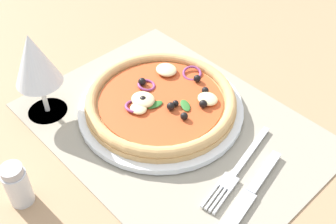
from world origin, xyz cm
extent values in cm
cube|color=#9E7A56|center=(0.00, 0.00, -1.20)|extent=(190.00, 140.00, 2.40)
cube|color=gray|center=(0.00, 0.00, 0.20)|extent=(45.50, 33.74, 0.40)
cylinder|color=white|center=(3.78, -0.89, 0.90)|extent=(26.78, 26.78, 1.00)
cylinder|color=tan|center=(3.78, -0.89, 1.90)|extent=(24.34, 24.34, 1.00)
torus|color=tan|center=(3.78, -0.89, 2.76)|extent=(24.19, 24.19, 1.80)
cylinder|color=#C64C23|center=(3.78, -0.89, 2.55)|extent=(19.96, 19.96, 0.30)
ellipsoid|color=beige|center=(8.29, -6.36, 3.26)|extent=(3.75, 3.37, 1.12)
ellipsoid|color=beige|center=(-1.60, -6.06, 3.20)|extent=(3.34, 3.01, 1.00)
ellipsoid|color=beige|center=(5.24, 1.54, 3.29)|extent=(3.95, 3.56, 1.19)
ellipsoid|color=beige|center=(4.30, 3.30, 3.12)|extent=(2.78, 2.50, 0.83)
sphere|color=black|center=(5.08, 1.70, 3.38)|extent=(1.35, 1.35, 1.35)
sphere|color=black|center=(8.63, -1.17, 3.36)|extent=(1.33, 1.33, 1.33)
sphere|color=black|center=(1.06, -0.51, 3.34)|extent=(1.28, 1.28, 1.28)
sphere|color=black|center=(-1.88, -0.52, 3.29)|extent=(1.18, 1.18, 1.18)
sphere|color=black|center=(1.13, -1.61, 3.22)|extent=(1.04, 1.04, 1.04)
sphere|color=black|center=(2.98, -8.44, 3.33)|extent=(1.25, 1.25, 1.25)
sphere|color=black|center=(-2.00, -4.57, 3.35)|extent=(1.29, 1.29, 1.29)
sphere|color=black|center=(-0.45, -7.21, 3.29)|extent=(1.18, 1.18, 1.18)
torus|color=#8E3D75|center=(7.82, -1.42, 2.95)|extent=(3.08, 3.04, 1.12)
torus|color=#8E3D75|center=(5.16, 3.23, 2.95)|extent=(3.38, 3.38, 1.02)
torus|color=#8E3D75|center=(4.84, -9.14, 2.95)|extent=(3.44, 3.34, 1.59)
ellipsoid|color=#2D6B28|center=(3.41, 0.74, 2.90)|extent=(1.95, 3.03, 0.30)
ellipsoid|color=#2D6B28|center=(-0.48, -2.65, 2.90)|extent=(3.13, 2.54, 0.30)
cube|color=silver|center=(-11.95, -4.40, 0.62)|extent=(3.20, 11.10, 0.44)
cube|color=silver|center=(-13.37, 2.29, 0.62)|extent=(2.68, 2.92, 0.44)
cube|color=silver|center=(-13.20, 5.82, 0.62)|extent=(1.21, 4.29, 0.44)
cube|color=silver|center=(-13.79, 5.70, 0.62)|extent=(1.21, 4.29, 0.44)
cube|color=silver|center=(-14.37, 5.57, 0.62)|extent=(1.21, 4.29, 0.44)
cube|color=silver|center=(-14.96, 5.45, 0.62)|extent=(1.21, 4.29, 0.44)
cube|color=silver|center=(-15.79, -2.62, 0.71)|extent=(2.91, 8.49, 0.62)
cube|color=silver|center=(-17.73, 7.19, 0.62)|extent=(4.21, 11.77, 0.44)
cylinder|color=silver|center=(16.58, 12.55, 0.20)|extent=(6.40, 6.40, 0.40)
cylinder|color=silver|center=(16.58, 12.55, 3.40)|extent=(0.80, 0.80, 6.00)
cone|color=silver|center=(16.58, 12.55, 10.65)|extent=(7.20, 7.20, 8.50)
cone|color=#D1336B|center=(16.58, 12.55, 10.62)|extent=(6.49, 6.49, 7.63)
cylinder|color=silver|center=(3.93, 24.20, 2.75)|extent=(3.20, 3.20, 5.50)
cylinder|color=#ADADB2|center=(3.93, 24.20, 6.10)|extent=(2.88, 2.88, 1.20)
camera|label=1|loc=(-33.22, 32.42, 47.48)|focal=44.80mm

